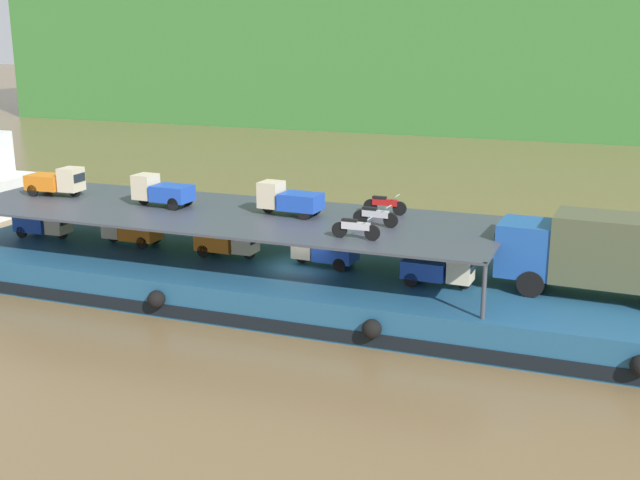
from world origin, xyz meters
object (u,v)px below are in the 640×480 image
Objects in this scene: motorcycle_upper_port at (355,228)px; motorcycle_upper_centre at (375,216)px; mini_truck_lower_fore at (323,250)px; mini_truck_lower_aft at (130,230)px; mini_truck_lower_mid at (229,241)px; cargo_barge at (302,283)px; mini_truck_lower_stern at (45,223)px; motorcycle_upper_stbd at (384,204)px; mini_truck_lower_bow at (439,269)px; mini_truck_upper_stern at (56,181)px; mini_truck_upper_fore at (289,199)px; covered_lorry at (599,253)px; mini_truck_upper_mid at (161,191)px.

motorcycle_upper_port is 1.00× the size of motorcycle_upper_centre.
motorcycle_upper_centre is at bearing -9.26° from mini_truck_lower_fore.
motorcycle_upper_port is at bearing -12.43° from mini_truck_lower_aft.
mini_truck_lower_mid is 7.24m from motorcycle_upper_port.
motorcycle_upper_centre is (3.16, 0.03, 3.18)m from cargo_barge.
mini_truck_lower_aft is at bearing 4.60° from mini_truck_lower_stern.
cargo_barge is at bearing 144.48° from motorcycle_upper_port.
cargo_barge is 12.13× the size of mini_truck_lower_mid.
mini_truck_lower_mid is at bearing -176.81° from mini_truck_lower_fore.
motorcycle_upper_port is 4.45m from motorcycle_upper_stbd.
mini_truck_lower_bow is at bearing -11.66° from motorcycle_upper_centre.
mini_truck_lower_aft is 0.98× the size of mini_truck_lower_fore.
mini_truck_upper_stern reaches higher than cargo_barge.
mini_truck_lower_aft and mini_truck_lower_fore have the same top height.
motorcycle_upper_stbd is (3.73, 1.64, -0.26)m from mini_truck_upper_fore.
motorcycle_upper_port is (3.92, -2.81, -0.26)m from mini_truck_upper_fore.
mini_truck_lower_stern is at bearing 179.95° from motorcycle_upper_centre.
mini_truck_lower_fore is at bearing 169.43° from mini_truck_lower_bow.
mini_truck_lower_bow reaches higher than cargo_barge.
cargo_barge is 3.59m from mini_truck_upper_fore.
covered_lorry is (11.69, 0.29, 2.45)m from cargo_barge.
mini_truck_upper_stern is (0.58, 0.39, 2.00)m from mini_truck_lower_stern.
covered_lorry is 20.47m from mini_truck_lower_aft.
mini_truck_lower_stern and mini_truck_lower_aft have the same top height.
mini_truck_upper_fore is at bearing 1.43° from mini_truck_lower_aft.
mini_truck_lower_mid is 3.39m from mini_truck_upper_fore.
mini_truck_lower_aft is at bearing -0.29° from mini_truck_upper_stern.
mini_truck_upper_mid and mini_truck_upper_fore have the same top height.
motorcycle_upper_port and motorcycle_upper_centre have the same top height.
mini_truck_upper_fore is at bearing 171.72° from motorcycle_upper_centre.
covered_lorry reaches higher than motorcycle_upper_stbd.
mini_truck_lower_stern is 0.99× the size of mini_truck_lower_bow.
mini_truck_lower_mid is at bearing -162.09° from motorcycle_upper_stbd.
mini_truck_lower_fore is 3.88m from motorcycle_upper_port.
motorcycle_upper_centre is (-8.53, -0.26, 0.74)m from covered_lorry.
motorcycle_upper_centre is at bearing 87.99° from motorcycle_upper_port.
covered_lorry is 8.57m from motorcycle_upper_centre.
motorcycle_upper_stbd is at bearing 96.81° from motorcycle_upper_centre.
covered_lorry is at bearing 0.57° from mini_truck_lower_stern.
mini_truck_lower_fore is 7.90m from mini_truck_upper_mid.
cargo_barge is 8.88m from mini_truck_lower_aft.
motorcycle_upper_port is (2.28, -2.61, 1.74)m from mini_truck_lower_fore.
mini_truck_upper_mid is (-12.81, 0.75, 2.00)m from mini_truck_lower_bow.
mini_truck_upper_mid reaches higher than motorcycle_upper_centre.
motorcycle_upper_stbd is at bearing 6.62° from mini_truck_upper_stern.
motorcycle_upper_stbd is at bearing 11.92° from mini_truck_upper_mid.
motorcycle_upper_stbd is at bearing 41.29° from mini_truck_lower_fore.
mini_truck_lower_stern is at bearing -146.15° from mini_truck_upper_stern.
mini_truck_lower_aft is at bearing 178.15° from motorcycle_upper_centre.
mini_truck_lower_mid and mini_truck_lower_fore have the same top height.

